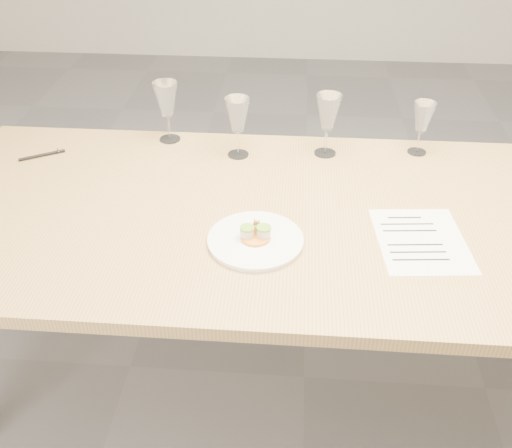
# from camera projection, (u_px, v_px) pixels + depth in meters

# --- Properties ---
(ground) EXTENTS (7.00, 7.00, 0.00)m
(ground) POSITION_uv_depth(u_px,v_px,m) (304.00, 377.00, 2.14)
(ground) COLOR slate
(ground) RESTS_ON ground
(dining_table) EXTENTS (2.40, 1.00, 0.75)m
(dining_table) POSITION_uv_depth(u_px,v_px,m) (315.00, 231.00, 1.75)
(dining_table) COLOR tan
(dining_table) RESTS_ON ground
(dinner_plate) EXTENTS (0.27, 0.27, 0.07)m
(dinner_plate) POSITION_uv_depth(u_px,v_px,m) (256.00, 239.00, 1.58)
(dinner_plate) COLOR white
(dinner_plate) RESTS_ON dining_table
(recipe_sheet) EXTENTS (0.27, 0.33, 0.00)m
(recipe_sheet) POSITION_uv_depth(u_px,v_px,m) (421.00, 240.00, 1.59)
(recipe_sheet) COLOR white
(recipe_sheet) RESTS_ON dining_table
(ballpoint_pen) EXTENTS (0.14, 0.09, 0.01)m
(ballpoint_pen) POSITION_uv_depth(u_px,v_px,m) (42.00, 155.00, 1.99)
(ballpoint_pen) COLOR black
(ballpoint_pen) RESTS_ON dining_table
(wine_glass_0) EXTENTS (0.09, 0.09, 0.22)m
(wine_glass_0) POSITION_uv_depth(u_px,v_px,m) (166.00, 100.00, 2.01)
(wine_glass_0) COLOR white
(wine_glass_0) RESTS_ON dining_table
(wine_glass_1) EXTENTS (0.08, 0.08, 0.21)m
(wine_glass_1) POSITION_uv_depth(u_px,v_px,m) (237.00, 116.00, 1.91)
(wine_glass_1) COLOR white
(wine_glass_1) RESTS_ON dining_table
(wine_glass_2) EXTENTS (0.09, 0.09, 0.22)m
(wine_glass_2) POSITION_uv_depth(u_px,v_px,m) (328.00, 113.00, 1.92)
(wine_glass_2) COLOR white
(wine_glass_2) RESTS_ON dining_table
(wine_glass_3) EXTENTS (0.08, 0.08, 0.19)m
(wine_glass_3) POSITION_uv_depth(u_px,v_px,m) (423.00, 118.00, 1.94)
(wine_glass_3) COLOR white
(wine_glass_3) RESTS_ON dining_table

